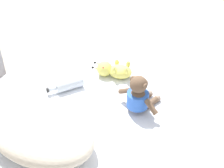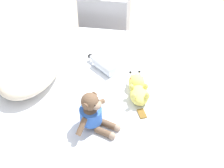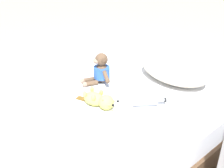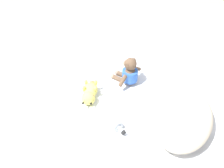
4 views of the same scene
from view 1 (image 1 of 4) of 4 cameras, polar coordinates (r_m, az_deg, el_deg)
The scene contains 6 objects.
ground_plane at distance 2.32m, azimuth 2.28°, elevation -7.93°, with size 16.00×16.00×0.00m, color #B7A893.
bed at distance 2.18m, azimuth 2.41°, elevation -4.33°, with size 1.56×1.94×0.40m.
pillow at distance 1.66m, azimuth -12.43°, elevation -8.35°, with size 0.60×0.41×0.17m.
plush_monkey at distance 1.82m, azimuth 4.74°, elevation -2.13°, with size 0.28×0.25×0.24m.
plush_yellow_creature at distance 2.09m, azimuth 0.27°, elevation 2.46°, with size 0.33×0.15×0.10m.
glass_bottle at distance 2.01m, azimuth -7.61°, elevation -0.03°, with size 0.18×0.21×0.07m.
Camera 1 is at (-0.61, 1.49, 1.67)m, focal length 52.48 mm.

